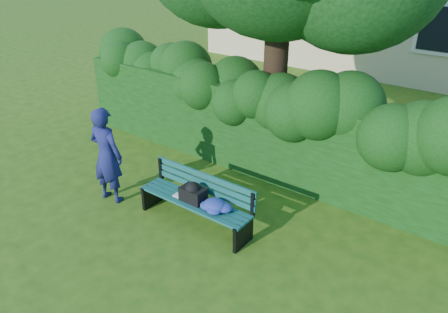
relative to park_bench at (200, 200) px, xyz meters
The scene contains 4 objects.
ground 0.58m from the park_bench, 118.59° to the left, with size 80.00×80.00×0.00m, color #264D11.
hedge 2.49m from the park_bench, 93.27° to the left, with size 10.00×1.00×1.80m.
park_bench is the anchor object (origin of this frame).
man_reading 2.00m from the park_bench, 168.81° to the right, with size 0.68×0.45×1.86m, color navy.
Camera 1 is at (4.29, -5.06, 4.50)m, focal length 35.00 mm.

